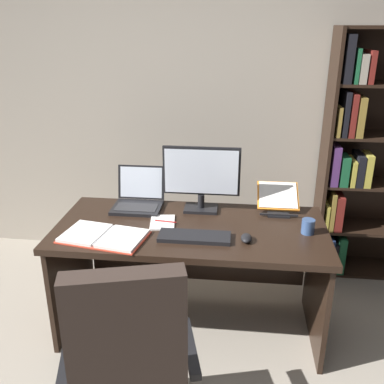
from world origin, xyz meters
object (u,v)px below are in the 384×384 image
Objects in this scene: desk at (192,249)px; monitor at (201,178)px; office_chair at (130,378)px; computer_mouse at (246,238)px; laptop at (138,199)px; reading_stand_with_book at (278,199)px; coffee_mug at (308,226)px; keyboard at (194,237)px; open_binder at (104,236)px; notepad at (162,222)px; pen at (166,221)px; bookshelf at (367,161)px.

monitor reaches higher than desk.
office_chair reaches higher than computer_mouse.
laptop is 1.12× the size of reading_stand_with_book.
office_chair is 1.32m from coffee_mug.
monitor is (0.20, 1.21, 0.52)m from office_chair.
keyboard is at bearing 180.00° from computer_mouse.
coffee_mug is (1.19, 0.19, 0.03)m from open_binder.
keyboard is 2.00× the size of notepad.
pen is at bearing 137.67° from keyboard.
bookshelf is 1.39m from computer_mouse.
reading_stand_with_book is 3.26× the size of coffee_mug.
laptop reaches higher than desk.
computer_mouse is at bearing -30.40° from laptop.
reading_stand_with_book is at bearing 7.68° from monitor.
open_binder reaches higher than pen.
coffee_mug is (0.36, 0.14, 0.02)m from computer_mouse.
keyboard is at bearing -42.33° from pen.
open_binder is 2.53× the size of notepad.
notepad is 2.36× the size of coffee_mug.
bookshelf reaches higher than office_chair.
bookshelf is 6.55× the size of reading_stand_with_book.
office_chair is 2.52× the size of keyboard.
laptop is 0.85m from computer_mouse.
computer_mouse is (-0.91, -1.04, -0.17)m from bookshelf.
notepad is (-0.18, -0.05, 0.21)m from desk.
desk is 0.46m from monitor.
bookshelf is 2.06m from open_binder.
desk is at bearing -26.05° from laptop.
reading_stand_with_book reaches higher than open_binder.
monitor is 0.38m from pen.
computer_mouse is 0.36× the size of reading_stand_with_book.
reading_stand_with_book is at bearing -142.06° from bookshelf.
keyboard is 1.45× the size of reading_stand_with_book.
notepad reaches higher than desk.
bookshelf is at bearing 37.94° from reading_stand_with_book.
pen is at bearing 75.36° from office_chair.
computer_mouse is at bearing -158.50° from coffee_mug.
office_chair is 3.26× the size of laptop.
reading_stand_with_book is at bearing 23.36° from pen.
reading_stand_with_book is at bearing 37.89° from open_binder.
laptop is at bearing -176.15° from reading_stand_with_book.
laptop is 1.13m from coffee_mug.
pen is at bearing 159.89° from computer_mouse.
reading_stand_with_book is at bearing 113.91° from coffee_mug.
laptop is at bearing 88.63° from open_binder.
bookshelf is 13.57× the size of pen.
pen is (0.23, -0.24, -0.04)m from laptop.
office_chair is 1.34m from monitor.
keyboard is at bearing 61.04° from office_chair.
pen is 1.58× the size of coffee_mug.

